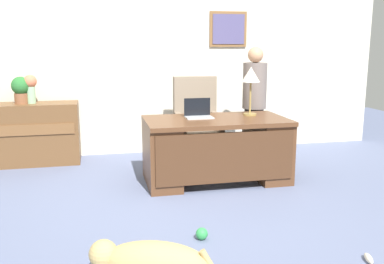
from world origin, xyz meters
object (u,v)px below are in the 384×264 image
laptop (198,113)px  dog_toy_ball (202,234)px  vase_with_flowers (30,86)px  potted_plant (21,89)px  armchair (197,125)px  dog_toy_bone (369,258)px  desk (216,148)px  dog_lying (150,262)px  credenza (20,134)px  desk_lamp (251,78)px  person_standing (254,104)px

laptop → dog_toy_ball: bearing=-102.4°
vase_with_flowers → potted_plant: bearing=180.0°
armchair → laptop: bearing=-102.5°
dog_toy_ball → potted_plant: bearing=122.7°
dog_toy_ball → dog_toy_bone: dog_toy_ball is taller
desk → dog_lying: bearing=-116.9°
dog_toy_bone → laptop: bearing=108.8°
potted_plant → dog_toy_ball: size_ratio=3.53×
vase_with_flowers → dog_toy_ball: 3.40m
credenza → desk_lamp: size_ratio=2.66×
desk → potted_plant: potted_plant is taller
dog_lying → vase_with_flowers: bearing=109.1°
credenza → laptop: laptop is taller
desk → person_standing: bearing=44.2°
laptop → desk_lamp: desk_lamp is taller
vase_with_flowers → dog_toy_bone: (2.80, -3.42, -1.03)m
desk → potted_plant: bearing=151.1°
dog_toy_bone → person_standing: bearing=87.2°
credenza → person_standing: 3.20m
armchair → desk_lamp: size_ratio=1.99×
laptop → vase_with_flowers: vase_with_flowers is taller
armchair → potted_plant: potted_plant is taller
credenza → dog_toy_bone: (2.99, -3.42, -0.39)m
potted_plant → dog_toy_ball: (1.79, -2.78, -0.98)m
credenza → dog_toy_ball: bearing=-56.4°
armchair → credenza: bearing=171.0°
dog_lying → desk_lamp: bearing=55.8°
dog_lying → dog_toy_ball: 0.77m
laptop → potted_plant: bearing=152.1°
credenza → dog_lying: size_ratio=1.81×
armchair → dog_toy_ball: armchair is taller
person_standing → potted_plant: person_standing is taller
dog_lying → laptop: laptop is taller
laptop → dog_toy_bone: bearing=-71.2°
dog_lying → potted_plant: size_ratio=2.41×
dog_toy_bone → desk_lamp: bearing=93.1°
desk_lamp → person_standing: bearing=64.4°
vase_with_flowers → desk: bearing=-30.2°
person_standing → dog_toy_ball: 2.66m
dog_lying → dog_toy_bone: size_ratio=5.72×
laptop → dog_lying: bearing=-111.2°
person_standing → desk_lamp: (-0.26, -0.54, 0.41)m
person_standing → potted_plant: size_ratio=4.38×
credenza → dog_toy_ball: credenza is taller
desk → dog_lying: 2.33m
person_standing → dog_toy_bone: person_standing is taller
desk_lamp → dog_toy_ball: size_ratio=5.77×
person_standing → credenza: bearing=169.5°
person_standing → laptop: bearing=-148.6°
credenza → armchair: (2.38, -0.38, 0.10)m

